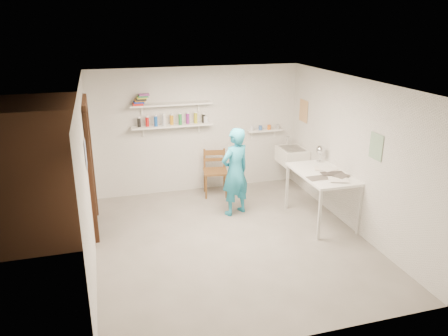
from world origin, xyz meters
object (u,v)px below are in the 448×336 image
object	(u,v)px
desk_lamp	(321,150)
wooden_chair	(215,171)
belfast_sink	(292,156)
work_table	(321,197)
wall_clock	(236,154)
man	(235,172)

from	to	relation	value
desk_lamp	wooden_chair	bearing A→B (deg)	146.53
belfast_sink	work_table	distance (m)	1.46
wall_clock	work_table	bearing A→B (deg)	-58.42
wooden_chair	wall_clock	bearing A→B (deg)	-65.05
wooden_chair	belfast_sink	bearing A→B (deg)	4.15
belfast_sink	man	distance (m)	1.59
man	work_table	distance (m)	1.49
work_table	wall_clock	bearing A→B (deg)	144.07
work_table	desk_lamp	bearing A→B (deg)	67.58
wall_clock	man	bearing A→B (deg)	-134.96
desk_lamp	belfast_sink	bearing A→B (deg)	96.37
wall_clock	desk_lamp	distance (m)	1.46
man	work_table	xyz separation A→B (m)	(1.29, -0.67, -0.34)
belfast_sink	wall_clock	distance (m)	1.46
wooden_chair	work_table	bearing A→B (deg)	-38.76
belfast_sink	man	size ratio (longest dim) A/B	0.39
man	wall_clock	distance (m)	0.34
man	wall_clock	size ratio (longest dim) A/B	5.56
wall_clock	desk_lamp	size ratio (longest dim) A/B	1.71
man	desk_lamp	xyz separation A→B (m)	(1.50, -0.16, 0.31)
work_table	desk_lamp	distance (m)	0.85
belfast_sink	work_table	bearing A→B (deg)	-94.40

